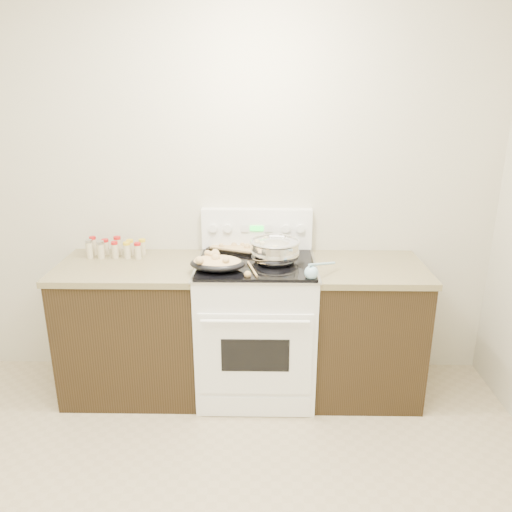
{
  "coord_description": "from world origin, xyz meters",
  "views": [
    {
      "loc": [
        0.4,
        -1.62,
        2.01
      ],
      "look_at": [
        0.35,
        1.37,
        1.0
      ],
      "focal_mm": 35.0,
      "sensor_mm": 36.0,
      "label": 1
    }
  ],
  "objects": [
    {
      "name": "blue_ladle",
      "position": [
        0.69,
        1.15,
        0.98
      ],
      "size": [
        0.21,
        0.23,
        0.1
      ],
      "color": "#8BBAD0",
      "rests_on": "kitchen_range"
    },
    {
      "name": "wooden_spoon",
      "position": [
        0.31,
        1.2,
        0.95
      ],
      "size": [
        0.08,
        0.26,
        0.04
      ],
      "color": "tan",
      "rests_on": "kitchen_range"
    },
    {
      "name": "kitchen_range",
      "position": [
        0.35,
        1.42,
        0.49
      ],
      "size": [
        0.78,
        0.73,
        1.22
      ],
      "color": "white",
      "rests_on": "ground"
    },
    {
      "name": "counter_right",
      "position": [
        1.08,
        1.43,
        0.46
      ],
      "size": [
        0.73,
        0.67,
        0.92
      ],
      "color": "black",
      "rests_on": "ground"
    },
    {
      "name": "baking_sheet",
      "position": [
        0.23,
        1.69,
        0.96
      ],
      "size": [
        0.46,
        0.4,
        0.06
      ],
      "color": "black",
      "rests_on": "kitchen_range"
    },
    {
      "name": "counter_left",
      "position": [
        -0.48,
        1.43,
        0.46
      ],
      "size": [
        0.93,
        0.67,
        0.92
      ],
      "color": "black",
      "rests_on": "ground"
    },
    {
      "name": "room_shell",
      "position": [
        0.0,
        0.0,
        1.7
      ],
      "size": [
        4.1,
        3.6,
        2.75
      ],
      "color": "beige",
      "rests_on": "ground"
    },
    {
      "name": "mixing_bowl",
      "position": [
        0.47,
        1.42,
        1.02
      ],
      "size": [
        0.41,
        0.41,
        0.19
      ],
      "color": "silver",
      "rests_on": "kitchen_range"
    },
    {
      "name": "roasting_pan",
      "position": [
        0.11,
        1.27,
        0.99
      ],
      "size": [
        0.36,
        0.27,
        0.11
      ],
      "color": "black",
      "rests_on": "kitchen_range"
    },
    {
      "name": "spice_jars",
      "position": [
        -0.61,
        1.58,
        0.98
      ],
      "size": [
        0.38,
        0.14,
        0.13
      ],
      "color": "#BFB28C",
      "rests_on": "counter_left"
    }
  ]
}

